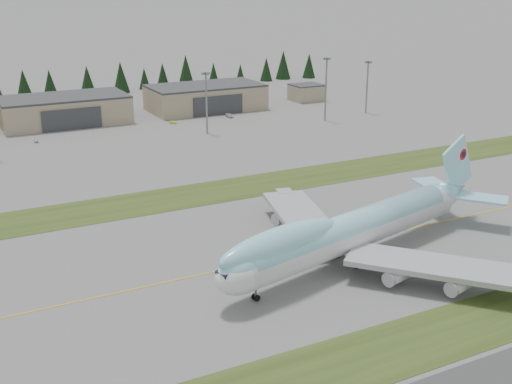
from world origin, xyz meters
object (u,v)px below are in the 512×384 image
hangar_center (64,110)px  service_vehicle_b (173,124)px  service_vehicle_c (230,117)px  service_vehicle_a (36,142)px  boeing_747_freighter (352,230)px  hangar_right (206,97)px

hangar_center → service_vehicle_b: bearing=-28.2°
service_vehicle_c → hangar_center: bearing=161.7°
hangar_center → service_vehicle_a: hangar_center is taller
boeing_747_freighter → hangar_center: 159.85m
service_vehicle_a → service_vehicle_c: 78.00m
boeing_747_freighter → hangar_center: (-24.38, 157.97, -1.36)m
hangar_center → service_vehicle_a: 31.13m
service_vehicle_a → boeing_747_freighter: bearing=-68.7°
hangar_center → service_vehicle_a: size_ratio=14.47×
boeing_747_freighter → service_vehicle_a: boeing_747_freighter is taller
boeing_747_freighter → service_vehicle_b: (13.09, 137.86, -6.75)m
hangar_center → boeing_747_freighter: bearing=-81.2°
service_vehicle_c → service_vehicle_b: bearing=-179.5°
service_vehicle_b → service_vehicle_c: size_ratio=0.70×
service_vehicle_a → service_vehicle_b: service_vehicle_a is taller
hangar_center → service_vehicle_c: bearing=-17.5°
hangar_center → hangar_right: 60.00m
hangar_right → service_vehicle_b: 30.68m
hangar_right → boeing_747_freighter: bearing=-102.7°
hangar_right → service_vehicle_a: hangar_right is taller
hangar_center → hangar_right: size_ratio=1.00×
hangar_right → hangar_center: bearing=180.0°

